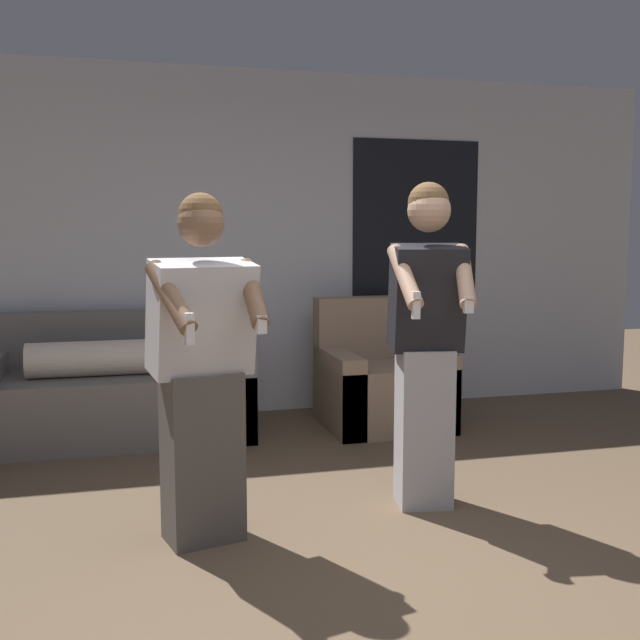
% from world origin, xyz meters
% --- Properties ---
extents(ground_plane, '(14.00, 14.00, 0.00)m').
position_xyz_m(ground_plane, '(0.00, 0.00, 0.00)').
color(ground_plane, brown).
extents(wall_back, '(6.71, 0.07, 2.70)m').
position_xyz_m(wall_back, '(0.02, 3.29, 1.35)').
color(wall_back, silver).
rests_on(wall_back, ground_plane).
extents(couch, '(1.93, 0.93, 0.86)m').
position_xyz_m(couch, '(-1.20, 2.79, 0.32)').
color(couch, slate).
rests_on(couch, ground_plane).
extents(armchair, '(0.88, 0.82, 0.94)m').
position_xyz_m(armchair, '(0.77, 2.61, 0.32)').
color(armchair, '#937A60').
rests_on(armchair, ground_plane).
extents(person_left, '(0.52, 0.57, 1.61)m').
position_xyz_m(person_left, '(-0.75, 0.79, 0.80)').
color(person_left, '#56514C').
rests_on(person_left, ground_plane).
extents(person_right, '(0.43, 0.52, 1.69)m').
position_xyz_m(person_right, '(0.42, 0.95, 0.88)').
color(person_right, '#B2B2B7').
rests_on(person_right, ground_plane).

